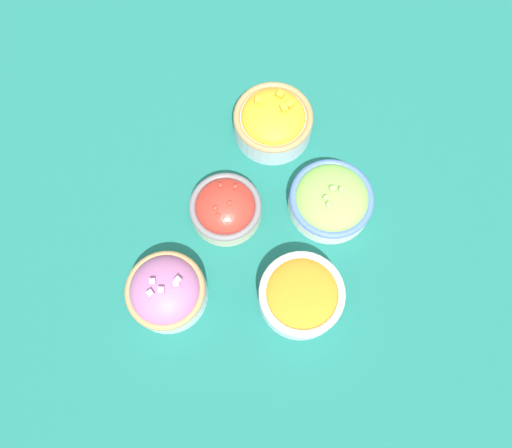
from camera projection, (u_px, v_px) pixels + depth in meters
ground_plane at (256, 229)px, 0.85m from camera, size 3.00×3.00×0.00m
bowl_carrots at (301, 295)px, 0.78m from camera, size 0.13×0.13×0.06m
bowl_squash at (273, 121)px, 0.88m from camera, size 0.14×0.14×0.08m
bowl_cherry_tomatoes at (225, 208)px, 0.84m from camera, size 0.12×0.12×0.07m
bowl_red_onion at (166, 291)px, 0.78m from camera, size 0.13×0.13×0.08m
bowl_lettuce at (331, 200)px, 0.84m from camera, size 0.14×0.14×0.07m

